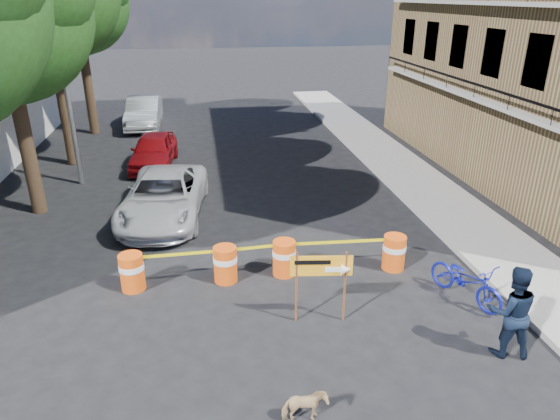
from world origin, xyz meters
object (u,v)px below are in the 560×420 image
object	(u,v)px
barrel_far_left	(132,271)
barrel_far_right	(394,252)
sedan_red	(154,150)
detour_sign	(329,272)
sedan_silver	(144,112)
bicycle	(469,262)
pedestrian	(511,312)
dog	(305,407)
barrel_mid_right	(284,257)
suv_white	(164,196)
barrel_mid_left	(225,263)

from	to	relation	value
barrel_far_left	barrel_far_right	world-z (taller)	same
barrel_far_right	sedan_red	xyz separation A→B (m)	(-6.52, 9.39, 0.19)
barrel_far_left	barrel_far_right	size ratio (longest dim) A/B	1.00
detour_sign	sedan_red	world-z (taller)	detour_sign
sedan_red	sedan_silver	xyz separation A→B (m)	(-0.95, 6.84, 0.09)
barrel_far_right	sedan_silver	xyz separation A→B (m)	(-7.47, 16.23, 0.29)
bicycle	sedan_red	world-z (taller)	bicycle
barrel_far_right	bicycle	distance (m)	1.99
bicycle	detour_sign	bearing A→B (deg)	161.19
pedestrian	dog	distance (m)	4.34
barrel_mid_right	pedestrian	world-z (taller)	pedestrian
suv_white	sedan_red	xyz separation A→B (m)	(-0.67, 5.22, -0.03)
barrel_mid_right	detour_sign	bearing A→B (deg)	-74.31
barrel_far_left	detour_sign	size ratio (longest dim) A/B	0.55
barrel_far_left	bicycle	world-z (taller)	bicycle
sedan_red	detour_sign	bearing A→B (deg)	-63.58
pedestrian	barrel_mid_left	bearing A→B (deg)	-20.67
barrel_mid_left	barrel_far_right	xyz separation A→B (m)	(4.22, -0.08, 0.00)
barrel_mid_right	bicycle	distance (m)	4.27
barrel_far_left	sedan_silver	world-z (taller)	sedan_silver
barrel_mid_left	barrel_far_right	bearing A→B (deg)	-1.10
barrel_mid_right	barrel_far_left	bearing A→B (deg)	-178.35
pedestrian	suv_white	bearing A→B (deg)	-34.61
barrel_far_right	detour_sign	bearing A→B (deg)	-139.48
barrel_mid_right	barrel_far_right	bearing A→B (deg)	-3.34
barrel_mid_right	dog	xyz separation A→B (m)	(-0.46, -4.67, -0.16)
bicycle	sedan_red	xyz separation A→B (m)	(-7.60, 10.99, -0.30)
barrel_mid_right	detour_sign	size ratio (longest dim) A/B	0.55
barrel_far_left	sedan_silver	size ratio (longest dim) A/B	0.20
pedestrian	bicycle	size ratio (longest dim) A/B	0.98
barrel_far_left	barrel_mid_left	distance (m)	2.17
detour_sign	suv_white	xyz separation A→B (m)	(-3.65, 6.05, -0.50)
detour_sign	sedan_red	size ratio (longest dim) A/B	0.42
detour_sign	dog	xyz separation A→B (m)	(-1.03, -2.63, -0.89)
barrel_mid_left	barrel_mid_right	xyz separation A→B (m)	(1.45, 0.08, 0.00)
sedan_silver	barrel_far_left	bearing A→B (deg)	-85.76
barrel_mid_right	sedan_red	xyz separation A→B (m)	(-3.74, 9.23, 0.19)
pedestrian	sedan_red	bearing A→B (deg)	-46.16
barrel_mid_left	suv_white	xyz separation A→B (m)	(-1.63, 4.09, 0.22)
barrel_mid_left	dog	distance (m)	4.70
barrel_mid_left	barrel_mid_right	world-z (taller)	same
suv_white	sedan_silver	world-z (taller)	sedan_silver
barrel_mid_left	sedan_red	world-z (taller)	sedan_red
dog	detour_sign	bearing A→B (deg)	-24.50
sedan_silver	suv_white	bearing A→B (deg)	-81.93
barrel_far_right	barrel_mid_left	bearing A→B (deg)	178.90
suv_white	dog	bearing A→B (deg)	-66.50
barrel_mid_left	bicycle	size ratio (longest dim) A/B	0.47
detour_sign	sedan_red	distance (m)	12.08
barrel_mid_left	barrel_far_left	bearing A→B (deg)	-179.38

